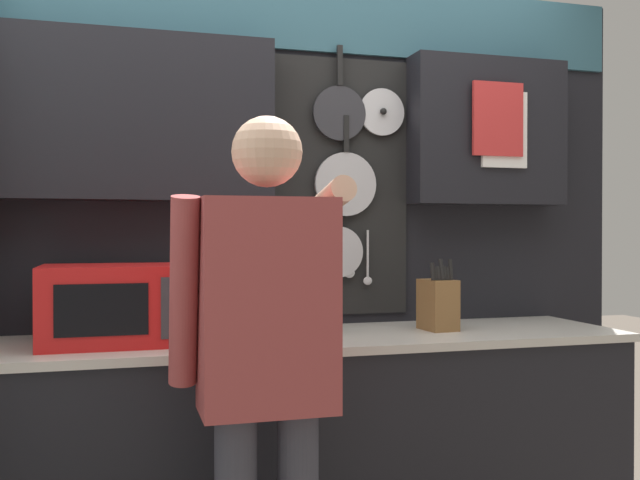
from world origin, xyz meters
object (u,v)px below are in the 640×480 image
(person, at_px, (266,351))
(knife_block, at_px, (438,304))
(microwave, at_px, (120,304))
(utensil_crock, at_px, (313,312))

(person, bearing_deg, knife_block, 34.44)
(knife_block, distance_m, person, 0.96)
(microwave, distance_m, utensil_crock, 0.69)
(knife_block, relative_size, person, 0.17)
(utensil_crock, bearing_deg, knife_block, -0.07)
(microwave, distance_m, person, 0.68)
(utensil_crock, distance_m, person, 0.62)
(utensil_crock, height_order, person, person)
(utensil_crock, bearing_deg, microwave, -179.92)
(microwave, bearing_deg, person, -53.71)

